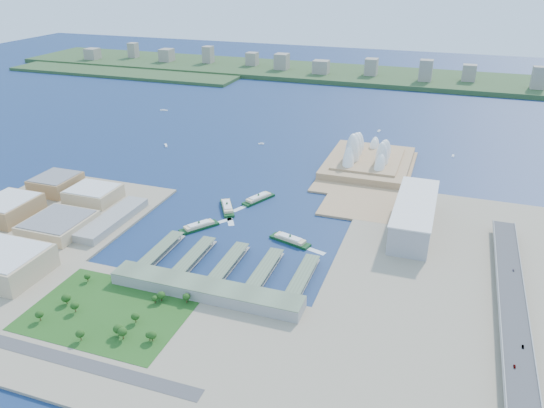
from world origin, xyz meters
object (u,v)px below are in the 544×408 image
at_px(opera_house, 370,148).
at_px(car_a, 515,366).
at_px(ferry_b, 259,197).
at_px(car_b, 523,347).
at_px(ferry_c, 199,225).
at_px(ferry_a, 227,206).
at_px(ferry_d, 290,238).
at_px(toaster_building, 414,215).
at_px(car_c, 514,270).

height_order(opera_house, car_a, opera_house).
distance_m(opera_house, ferry_b, 218.93).
distance_m(opera_house, car_b, 457.79).
xyz_separation_m(ferry_c, car_a, (353.77, -156.43, 10.73)).
height_order(ferry_a, car_a, car_a).
bearing_deg(car_b, ferry_a, 151.39).
height_order(ferry_d, car_a, car_a).
height_order(toaster_building, car_c, toaster_building).
bearing_deg(car_c, toaster_building, 141.43).
xyz_separation_m(ferry_a, car_b, (350.97, -191.46, 10.51)).
height_order(ferry_b, car_b, car_b).
distance_m(toaster_building, ferry_b, 213.47).
height_order(ferry_a, car_c, car_c).
xyz_separation_m(toaster_building, ferry_c, (-252.77, -82.87, -15.66)).
height_order(ferry_a, ferry_b, ferry_a).
bearing_deg(car_a, ferry_a, -32.54).
bearing_deg(opera_house, ferry_d, -99.09).
bearing_deg(car_a, toaster_building, -67.12).
relative_size(ferry_c, car_b, 11.97).
bearing_deg(toaster_building, ferry_a, -175.16).
bearing_deg(ferry_a, ferry_d, -58.68).
relative_size(ferry_a, car_c, 12.93).
height_order(ferry_a, ferry_c, ferry_a).
bearing_deg(ferry_b, car_b, -11.47).
distance_m(ferry_c, car_c, 361.95).
bearing_deg(ferry_d, ferry_c, 108.75).
bearing_deg(ferry_a, car_c, -40.68).
relative_size(car_a, car_b, 0.99).
bearing_deg(car_c, opera_house, 124.74).
xyz_separation_m(ferry_c, ferry_d, (118.07, 3.59, 0.08)).
bearing_deg(ferry_a, ferry_c, -129.78).
relative_size(ferry_a, ferry_b, 1.01).
xyz_separation_m(ferry_b, ferry_c, (-40.83, -103.06, -0.16)).
xyz_separation_m(ferry_c, car_b, (361.77, -129.08, 10.71)).
distance_m(ferry_d, car_a, 285.09).
relative_size(car_a, car_c, 1.02).
xyz_separation_m(car_b, car_c, (0.00, 125.01, -0.11)).
bearing_deg(toaster_building, car_c, -38.57).
relative_size(ferry_c, ferry_d, 0.98).
distance_m(ferry_c, ferry_d, 118.13).
height_order(toaster_building, car_b, toaster_building).
bearing_deg(car_c, ferry_c, 179.36).
height_order(ferry_b, car_c, car_c).
bearing_deg(ferry_c, opera_house, -84.38).
height_order(toaster_building, ferry_b, toaster_building).
distance_m(ferry_d, car_c, 244.05).
relative_size(opera_house, ferry_c, 3.51).
height_order(toaster_building, ferry_a, toaster_building).
xyz_separation_m(ferry_d, car_a, (235.70, -160.02, 10.65)).
bearing_deg(car_b, car_c, 90.00).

